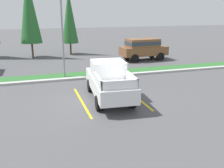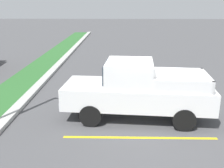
% 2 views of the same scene
% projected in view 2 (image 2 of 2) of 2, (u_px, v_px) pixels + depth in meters
% --- Properties ---
extents(ground_plane, '(120.00, 120.00, 0.00)m').
position_uv_depth(ground_plane, '(146.00, 117.00, 9.72)').
color(ground_plane, '#4C4C4F').
extents(parking_line_near, '(0.12, 4.80, 0.01)m').
position_uv_depth(parking_line_near, '(140.00, 138.00, 8.23)').
color(parking_line_near, yellow).
rests_on(parking_line_near, ground).
extents(parking_line_far, '(0.12, 4.80, 0.01)m').
position_uv_depth(parking_line_far, '(134.00, 102.00, 11.19)').
color(parking_line_far, yellow).
rests_on(parking_line_far, ground).
extents(curb_strip, '(56.00, 0.40, 0.15)m').
position_uv_depth(curb_strip, '(11.00, 114.00, 9.80)').
color(curb_strip, '#B2B2AD').
rests_on(curb_strip, ground).
extents(pickup_truck_main, '(2.33, 5.37, 2.10)m').
position_uv_depth(pickup_truck_main, '(136.00, 90.00, 9.41)').
color(pickup_truck_main, black).
rests_on(pickup_truck_main, ground).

